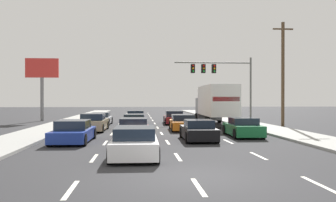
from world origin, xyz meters
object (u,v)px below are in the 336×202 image
at_px(car_yellow, 134,122).
at_px(car_black, 198,131).
at_px(car_blue, 73,132).
at_px(utility_pole_mid, 283,73).
at_px(car_red, 134,130).
at_px(roadside_billboard, 42,77).
at_px(car_orange, 183,123).
at_px(box_truck, 215,103).
at_px(car_navy, 136,118).
at_px(car_white, 135,143).
at_px(car_tan, 94,123).
at_px(car_silver, 101,119).
at_px(car_green, 243,128).
at_px(car_maroon, 174,118).
at_px(traffic_signal_mast, 216,73).

relative_size(car_yellow, car_black, 1.11).
height_order(car_blue, utility_pole_mid, utility_pole_mid).
xyz_separation_m(car_red, roadside_billboard, (-10.05, 18.09, 4.17)).
height_order(car_orange, box_truck, box_truck).
height_order(car_navy, box_truck, box_truck).
distance_m(car_navy, car_white, 20.20).
height_order(car_tan, roadside_billboard, roadside_billboard).
distance_m(car_blue, car_navy, 15.39).
bearing_deg(car_navy, car_red, -90.13).
relative_size(car_silver, car_green, 0.98).
xyz_separation_m(car_tan, car_black, (6.77, -6.69, -0.04)).
distance_m(car_blue, roadside_billboard, 21.00).
bearing_deg(box_truck, car_blue, -132.30).
relative_size(car_tan, car_black, 1.07).
distance_m(car_tan, box_truck, 11.30).
xyz_separation_m(car_blue, box_truck, (10.48, 11.52, 1.50)).
bearing_deg(car_maroon, car_silver, -173.56).
distance_m(car_tan, car_green, 11.07).
xyz_separation_m(car_navy, car_orange, (3.63, -8.18, 0.00)).
distance_m(car_blue, utility_pole_mid, 19.44).
bearing_deg(car_white, box_truck, 67.04).
xyz_separation_m(car_red, car_green, (6.88, 0.77, -0.01)).
bearing_deg(car_maroon, car_orange, -90.37).
distance_m(car_orange, traffic_signal_mast, 13.11).
bearing_deg(roadside_billboard, car_silver, -41.69).
distance_m(car_navy, car_red, 13.67).
bearing_deg(traffic_signal_mast, car_tan, -136.91).
distance_m(car_yellow, utility_pole_mid, 13.65).
bearing_deg(car_orange, box_truck, 52.98).
bearing_deg(utility_pole_mid, traffic_signal_mast, 117.41).
bearing_deg(roadside_billboard, car_blue, -70.83).
distance_m(car_orange, car_green, 5.71).
distance_m(car_silver, car_red, 12.37).
xyz_separation_m(car_silver, car_white, (3.28, -18.49, 0.06)).
relative_size(car_white, traffic_signal_mast, 0.54).
bearing_deg(car_silver, box_truck, -9.83).
bearing_deg(car_red, car_navy, 89.87).
xyz_separation_m(car_blue, car_orange, (6.95, 6.84, -0.00)).
bearing_deg(car_black, car_tan, 135.36).
relative_size(car_red, car_black, 1.08).
bearing_deg(car_navy, car_blue, -102.48).
bearing_deg(car_white, car_black, 56.71).
bearing_deg(roadside_billboard, box_truck, -24.69).
bearing_deg(car_yellow, car_red, -89.63).
bearing_deg(car_blue, car_silver, 89.47).
xyz_separation_m(car_navy, car_white, (0.08, -20.20, 0.02)).
bearing_deg(car_silver, car_red, -75.15).
relative_size(car_silver, car_white, 0.89).
bearing_deg(car_black, car_maroon, 90.03).
xyz_separation_m(car_silver, car_tan, (0.11, -6.32, 0.07)).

